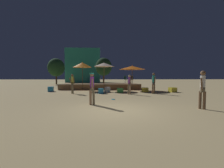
# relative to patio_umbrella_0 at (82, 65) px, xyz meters

# --- Properties ---
(ground_plane) EXTENTS (120.00, 120.00, 0.00)m
(ground_plane) POSITION_rel_patio_umbrella_0_xyz_m (3.03, -9.74, -2.74)
(ground_plane) COLOR tan
(wooden_deck) EXTENTS (9.24, 2.99, 0.67)m
(wooden_deck) POSITION_rel_patio_umbrella_0_xyz_m (1.88, 1.61, -2.45)
(wooden_deck) COLOR olive
(wooden_deck) RESTS_ON ground
(patio_umbrella_0) EXTENTS (2.04, 2.04, 3.09)m
(patio_umbrella_0) POSITION_rel_patio_umbrella_0_xyz_m (0.00, 0.00, 0.00)
(patio_umbrella_0) COLOR brown
(patio_umbrella_0) RESTS_ON ground
(patio_umbrella_1) EXTENTS (2.85, 2.85, 2.72)m
(patio_umbrella_1) POSITION_rel_patio_umbrella_0_xyz_m (5.42, -0.09, -0.30)
(patio_umbrella_1) COLOR brown
(patio_umbrella_1) RESTS_ON ground
(patio_umbrella_2) EXTENTS (2.20, 2.20, 3.06)m
(patio_umbrella_2) POSITION_rel_patio_umbrella_0_xyz_m (2.34, -0.10, 0.02)
(patio_umbrella_2) COLOR brown
(patio_umbrella_2) RESTS_ON ground
(cube_seat_0) EXTENTS (0.59, 0.59, 0.48)m
(cube_seat_0) POSITION_rel_patio_umbrella_0_xyz_m (-2.96, -1.28, -2.50)
(cube_seat_0) COLOR #2D9EDB
(cube_seat_0) RESTS_ON ground
(cube_seat_1) EXTENTS (0.46, 0.46, 0.45)m
(cube_seat_1) POSITION_rel_patio_umbrella_0_xyz_m (2.11, -3.19, -2.52)
(cube_seat_1) COLOR #2D9EDB
(cube_seat_1) RESTS_ON ground
(cube_seat_2) EXTENTS (0.69, 0.69, 0.45)m
(cube_seat_2) POSITION_rel_patio_umbrella_0_xyz_m (8.97, -2.28, -2.52)
(cube_seat_2) COLOR yellow
(cube_seat_2) RESTS_ON ground
(cube_seat_3) EXTENTS (0.57, 0.57, 0.48)m
(cube_seat_3) POSITION_rel_patio_umbrella_0_xyz_m (2.69, -1.99, -2.50)
(cube_seat_3) COLOR white
(cube_seat_3) RESTS_ON ground
(cube_seat_4) EXTENTS (0.57, 0.57, 0.42)m
(cube_seat_4) POSITION_rel_patio_umbrella_0_xyz_m (3.89, -2.30, -2.54)
(cube_seat_4) COLOR #4CC651
(cube_seat_4) RESTS_ON ground
(cube_seat_5) EXTENTS (0.69, 0.69, 0.40)m
(cube_seat_5) POSITION_rel_patio_umbrella_0_xyz_m (6.37, -1.94, -2.54)
(cube_seat_5) COLOR yellow
(cube_seat_5) RESTS_ON ground
(person_0) EXTENTS (0.47, 0.43, 1.80)m
(person_0) POSITION_rel_patio_umbrella_0_xyz_m (7.07, -9.59, -1.75)
(person_0) COLOR brown
(person_0) RESTS_ON ground
(person_1) EXTENTS (0.46, 0.37, 1.73)m
(person_1) POSITION_rel_patio_umbrella_0_xyz_m (-0.39, -3.16, -1.81)
(person_1) COLOR #72664C
(person_1) RESTS_ON ground
(person_2) EXTENTS (0.29, 0.51, 1.65)m
(person_2) POSITION_rel_patio_umbrella_0_xyz_m (4.54, -3.80, -1.87)
(person_2) COLOR tan
(person_2) RESTS_ON ground
(person_3) EXTENTS (0.30, 0.48, 1.73)m
(person_3) POSITION_rel_patio_umbrella_0_xyz_m (1.81, -8.32, -1.77)
(person_3) COLOR #72664C
(person_3) RESTS_ON ground
(person_4) EXTENTS (0.30, 0.51, 1.82)m
(person_4) POSITION_rel_patio_umbrella_0_xyz_m (6.73, -3.45, -1.73)
(person_4) COLOR brown
(person_4) RESTS_ON ground
(bistro_chair_0) EXTENTS (0.48, 0.48, 0.90)m
(bistro_chair_0) POSITION_rel_patio_umbrella_0_xyz_m (5.56, 1.19, -1.53)
(bistro_chair_0) COLOR #2D3338
(bistro_chair_0) RESTS_ON wooden_deck
(bistro_chair_1) EXTENTS (0.46, 0.46, 0.90)m
(bistro_chair_1) POSITION_rel_patio_umbrella_0_xyz_m (5.00, 2.43, -1.53)
(bistro_chair_1) COLOR #1E4C47
(bistro_chair_1) RESTS_ON wooden_deck
(frisbee_disc) EXTENTS (0.25, 0.25, 0.03)m
(frisbee_disc) POSITION_rel_patio_umbrella_0_xyz_m (3.04, -6.60, -2.73)
(frisbee_disc) COLOR #33B2D8
(frisbee_disc) RESTS_ON ground
(background_tree_0) EXTENTS (2.78, 2.78, 4.65)m
(background_tree_0) POSITION_rel_patio_umbrella_0_xyz_m (2.14, 9.36, 0.36)
(background_tree_0) COLOR #3D2B1C
(background_tree_0) RESTS_ON ground
(background_tree_1) EXTENTS (3.05, 3.05, 4.79)m
(background_tree_1) POSITION_rel_patio_umbrella_0_xyz_m (-6.66, 11.74, 0.37)
(background_tree_1) COLOR #3D2B1C
(background_tree_1) RESTS_ON ground
(distant_building) EXTENTS (8.00, 3.38, 8.01)m
(distant_building) POSITION_rel_patio_umbrella_0_xyz_m (-2.93, 20.15, 1.26)
(distant_building) COLOR teal
(distant_building) RESTS_ON ground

